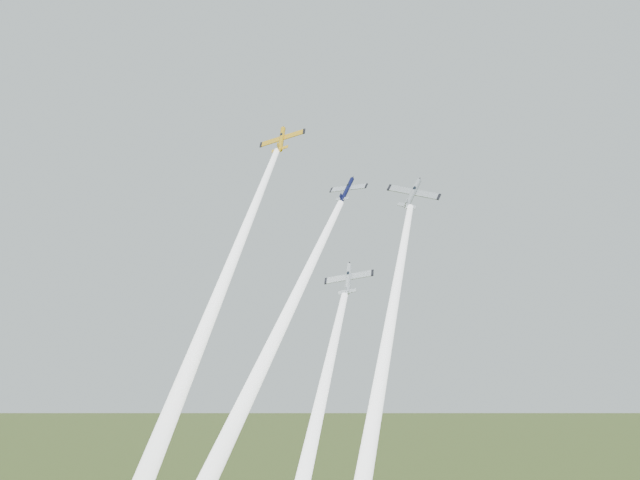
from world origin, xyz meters
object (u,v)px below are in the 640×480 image
(plane_yellow, at_px, (282,139))
(plane_navy, at_px, (347,189))
(plane_silver_right, at_px, (413,194))
(plane_silver_low, at_px, (348,279))

(plane_yellow, distance_m, plane_navy, 19.06)
(plane_yellow, relative_size, plane_silver_right, 0.98)
(plane_yellow, bearing_deg, plane_silver_right, -1.24)
(plane_silver_low, bearing_deg, plane_silver_right, 63.35)
(plane_silver_right, xyz_separation_m, plane_silver_low, (-7.18, -13.91, -14.71))
(plane_navy, bearing_deg, plane_silver_right, 49.26)
(plane_yellow, relative_size, plane_navy, 1.30)
(plane_yellow, bearing_deg, plane_silver_low, -42.30)
(plane_silver_right, height_order, plane_silver_low, plane_silver_right)
(plane_navy, relative_size, plane_silver_right, 0.75)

